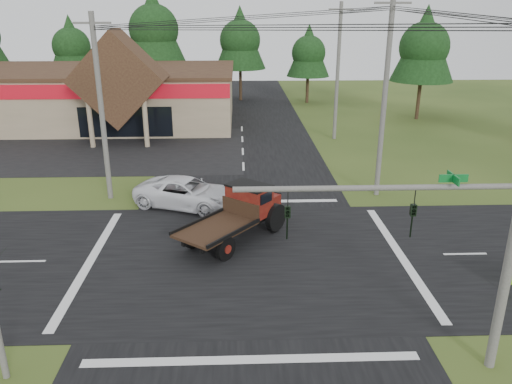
{
  "coord_description": "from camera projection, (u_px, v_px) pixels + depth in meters",
  "views": [
    {
      "loc": [
        -0.32,
        -20.13,
        10.55
      ],
      "look_at": [
        0.5,
        2.67,
        2.2
      ],
      "focal_mm": 35.0,
      "sensor_mm": 36.0,
      "label": 1
    }
  ],
  "objects": [
    {
      "name": "ground",
      "position": [
        247.0,
        258.0,
        22.52
      ],
      "size": [
        120.0,
        120.0,
        0.0
      ],
      "primitive_type": "plane",
      "color": "#314619",
      "rests_on": "ground"
    },
    {
      "name": "utility_pole_ne",
      "position": [
        385.0,
        97.0,
        28.28
      ],
      "size": [
        2.0,
        0.3,
        11.5
      ],
      "color": "#595651",
      "rests_on": "ground"
    },
    {
      "name": "tree_row_d",
      "position": [
        240.0,
        38.0,
        59.41
      ],
      "size": [
        6.16,
        6.16,
        11.11
      ],
      "color": "#332316",
      "rests_on": "ground"
    },
    {
      "name": "utility_pole_nw",
      "position": [
        101.0,
        108.0,
        27.91
      ],
      "size": [
        2.0,
        0.3,
        10.5
      ],
      "color": "#595651",
      "rests_on": "ground"
    },
    {
      "name": "white_pickup",
      "position": [
        187.0,
        193.0,
        28.19
      ],
      "size": [
        6.47,
        4.61,
        1.64
      ],
      "primitive_type": "imported",
      "rotation": [
        0.0,
        0.0,
        1.21
      ],
      "color": "white",
      "rests_on": "ground"
    },
    {
      "name": "road_ns",
      "position": [
        247.0,
        258.0,
        22.52
      ],
      "size": [
        12.0,
        120.0,
        0.02
      ],
      "primitive_type": "cube",
      "color": "black",
      "rests_on": "ground"
    },
    {
      "name": "utility_pole_n",
      "position": [
        338.0,
        71.0,
        41.47
      ],
      "size": [
        2.0,
        0.3,
        11.2
      ],
      "color": "#595651",
      "rests_on": "ground"
    },
    {
      "name": "traffic_signal_mast",
      "position": [
        456.0,
        239.0,
        14.16
      ],
      "size": [
        8.12,
        0.24,
        7.0
      ],
      "color": "#595651",
      "rests_on": "ground"
    },
    {
      "name": "tree_side_ne",
      "position": [
        425.0,
        44.0,
        48.75
      ],
      "size": [
        6.16,
        6.16,
        11.11
      ],
      "color": "#332316",
      "rests_on": "ground"
    },
    {
      "name": "tree_row_c",
      "position": [
        154.0,
        27.0,
        57.67
      ],
      "size": [
        7.28,
        7.28,
        13.13
      ],
      "color": "#332316",
      "rests_on": "ground"
    },
    {
      "name": "tree_row_e",
      "position": [
        309.0,
        51.0,
        58.26
      ],
      "size": [
        5.04,
        5.04,
        9.09
      ],
      "color": "#332316",
      "rests_on": "ground"
    },
    {
      "name": "tree_row_b",
      "position": [
        71.0,
        44.0,
        58.97
      ],
      "size": [
        5.6,
        5.6,
        10.1
      ],
      "color": "#332316",
      "rests_on": "ground"
    },
    {
      "name": "parking_apron",
      "position": [
        68.0,
        150.0,
        39.88
      ],
      "size": [
        28.0,
        14.0,
        0.02
      ],
      "primitive_type": "cube",
      "color": "black",
      "rests_on": "ground"
    },
    {
      "name": "road_ew",
      "position": [
        247.0,
        258.0,
        22.52
      ],
      "size": [
        120.0,
        12.0,
        0.02
      ],
      "primitive_type": "cube",
      "color": "black",
      "rests_on": "ground"
    },
    {
      "name": "antique_flatbed_truck",
      "position": [
        234.0,
        216.0,
        23.84
      ],
      "size": [
        5.7,
        6.23,
        2.57
      ],
      "primitive_type": null,
      "rotation": [
        0.0,
        0.0,
        -0.69
      ],
      "color": "#520C0B",
      "rests_on": "ground"
    },
    {
      "name": "cvs_building",
      "position": [
        81.0,
        94.0,
        48.79
      ],
      "size": [
        30.4,
        18.2,
        9.19
      ],
      "color": "gray",
      "rests_on": "ground"
    }
  ]
}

